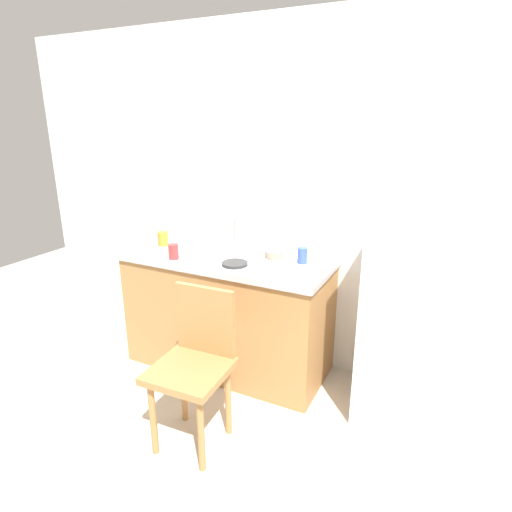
# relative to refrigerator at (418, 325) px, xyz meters

# --- Properties ---
(ground_plane) EXTENTS (8.00, 8.00, 0.00)m
(ground_plane) POSITION_rel_refrigerator_xyz_m (-0.88, -0.67, -0.61)
(ground_plane) COLOR #BCB2A3
(back_wall) EXTENTS (4.80, 0.10, 2.41)m
(back_wall) POSITION_rel_refrigerator_xyz_m (-0.88, 0.33, 0.60)
(back_wall) COLOR silver
(back_wall) RESTS_ON ground_plane
(cabinet_base) EXTENTS (1.43, 0.60, 0.81)m
(cabinet_base) POSITION_rel_refrigerator_xyz_m (-1.28, -0.02, -0.20)
(cabinet_base) COLOR #A87542
(cabinet_base) RESTS_ON ground_plane
(countertop) EXTENTS (1.47, 0.64, 0.04)m
(countertop) POSITION_rel_refrigerator_xyz_m (-1.28, -0.02, 0.23)
(countertop) COLOR #B7B7BC
(countertop) RESTS_ON cabinet_base
(faucet) EXTENTS (0.02, 0.02, 0.27)m
(faucet) POSITION_rel_refrigerator_xyz_m (-1.34, 0.23, 0.38)
(faucet) COLOR #B7B7BC
(faucet) RESTS_ON countertop
(refrigerator) EXTENTS (0.60, 0.57, 1.21)m
(refrigerator) POSITION_rel_refrigerator_xyz_m (0.00, 0.00, 0.00)
(refrigerator) COLOR white
(refrigerator) RESTS_ON ground_plane
(chair) EXTENTS (0.42, 0.42, 0.89)m
(chair) POSITION_rel_refrigerator_xyz_m (-1.06, -0.77, -0.11)
(chair) COLOR #A87542
(chair) RESTS_ON ground_plane
(dish_tray) EXTENTS (0.28, 0.20, 0.05)m
(dish_tray) POSITION_rel_refrigerator_xyz_m (-1.48, 0.03, 0.27)
(dish_tray) COLOR white
(dish_tray) RESTS_ON countertop
(terracotta_bowl) EXTENTS (0.13, 0.13, 0.05)m
(terracotta_bowl) POSITION_rel_refrigerator_xyz_m (-0.97, 0.09, 0.27)
(terracotta_bowl) COLOR gray
(terracotta_bowl) RESTS_ON countertop
(hotplate) EXTENTS (0.17, 0.17, 0.02)m
(hotplate) POSITION_rel_refrigerator_xyz_m (-1.14, -0.16, 0.26)
(hotplate) COLOR #2D2D2D
(hotplate) RESTS_ON countertop
(cup_red) EXTENTS (0.07, 0.07, 0.10)m
(cup_red) POSITION_rel_refrigerator_xyz_m (-1.57, -0.23, 0.30)
(cup_red) COLOR red
(cup_red) RESTS_ON countertop
(cup_blue) EXTENTS (0.07, 0.07, 0.11)m
(cup_blue) POSITION_rel_refrigerator_xyz_m (-0.76, 0.07, 0.30)
(cup_blue) COLOR blue
(cup_blue) RESTS_ON countertop
(cup_orange) EXTENTS (0.08, 0.08, 0.10)m
(cup_orange) POSITION_rel_refrigerator_xyz_m (-1.84, -0.01, 0.30)
(cup_orange) COLOR orange
(cup_orange) RESTS_ON countertop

